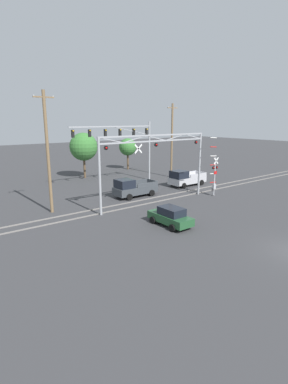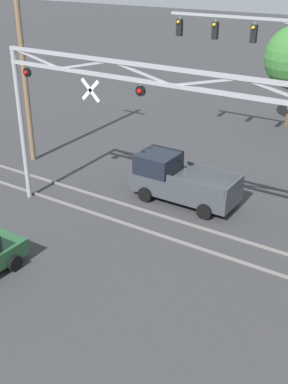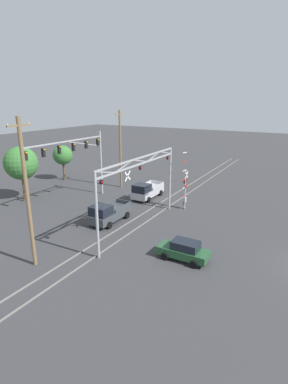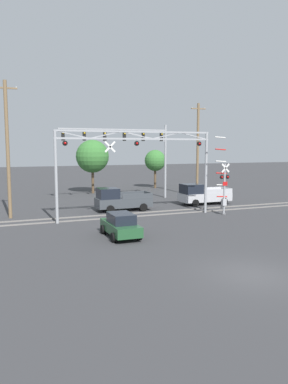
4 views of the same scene
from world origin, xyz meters
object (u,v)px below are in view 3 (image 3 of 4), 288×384
crossing_gantry (140,179)px  sedan_waiting (184,250)px  utility_pole_right (120,149)px  pickup_truck_lead (108,213)px  pickup_truck_following (147,191)px  utility_pole_left (27,194)px  background_tree_beyond_span (63,155)px  traffic_signal_span (82,153)px  crossing_signal_mast (185,190)px  background_tree_far_left_verge (21,163)px

crossing_gantry → sedan_waiting: (-3.23, -5.80, -4.16)m
crossing_gantry → utility_pole_right: (11.00, 9.71, 0.48)m
crossing_gantry → pickup_truck_lead: size_ratio=2.63×
pickup_truck_lead → pickup_truck_following: size_ratio=0.95×
utility_pole_left → crossing_gantry: bearing=-20.1°
pickup_truck_following → background_tree_beyond_span: (1.61, 15.46, 2.82)m
traffic_signal_span → pickup_truck_lead: size_ratio=2.42×
crossing_gantry → utility_pole_left: (-9.47, 3.46, 0.59)m
crossing_signal_mast → pickup_truck_following: bearing=78.1°
crossing_gantry → background_tree_beyond_span: bearing=63.0°
crossing_signal_mast → utility_pole_left: (-16.66, 4.91, 3.27)m
utility_pole_left → utility_pole_right: size_ratio=1.02×
sedan_waiting → utility_pole_left: utility_pole_left is taller
crossing_gantry → traffic_signal_span: size_ratio=1.09×
pickup_truck_lead → background_tree_far_left_verge: (0.79, 13.35, 3.54)m
pickup_truck_lead → sedan_waiting: 9.83m
pickup_truck_lead → utility_pole_right: utility_pole_right is taller
pickup_truck_lead → background_tree_far_left_verge: size_ratio=0.75×
sedan_waiting → background_tree_far_left_verge: size_ratio=0.60×
background_tree_far_left_verge → utility_pole_right: bearing=-34.6°
crossing_signal_mast → pickup_truck_following: crossing_signal_mast is taller
pickup_truck_lead → utility_pole_left: utility_pole_left is taller
traffic_signal_span → background_tree_far_left_verge: (-3.14, 6.87, -1.31)m
crossing_signal_mast → utility_pole_left: bearing=163.6°
traffic_signal_span → utility_pole_left: bearing=-153.4°
sedan_waiting → background_tree_far_left_verge: background_tree_far_left_verge is taller
pickup_truck_lead → background_tree_beyond_span: background_tree_beyond_span is taller
utility_pole_right → background_tree_beyond_span: bearing=96.1°
crossing_gantry → background_tree_beyond_span: size_ratio=2.44×
crossing_gantry → background_tree_beyond_span: crossing_gantry is taller
traffic_signal_span → background_tree_far_left_verge: bearing=114.6°
pickup_truck_following → utility_pole_left: utility_pole_left is taller
pickup_truck_lead → utility_pole_left: size_ratio=0.46×
utility_pole_right → pickup_truck_following: bearing=-115.2°
utility_pole_left → background_tree_beyond_span: size_ratio=2.04×
pickup_truck_lead → sedan_waiting: (-2.98, -9.37, -0.20)m
utility_pole_left → utility_pole_right: (20.48, 6.25, -0.11)m
background_tree_beyond_span → pickup_truck_lead: bearing=-122.6°
pickup_truck_following → utility_pole_right: 7.64m
crossing_signal_mast → sedan_waiting: 11.39m
traffic_signal_span → pickup_truck_lead: 9.00m
traffic_signal_span → sedan_waiting: size_ratio=3.03×
sedan_waiting → background_tree_far_left_verge: 23.34m
pickup_truck_following → background_tree_beyond_span: bearing=84.1°
crossing_signal_mast → background_tree_far_left_verge: background_tree_far_left_verge is taller
sedan_waiting → background_tree_beyond_span: background_tree_beyond_span is taller
utility_pole_left → background_tree_beyond_span: bearing=39.6°
utility_pole_left → utility_pole_right: bearing=17.0°
background_tree_far_left_verge → sedan_waiting: bearing=-99.4°
traffic_signal_span → utility_pole_right: (7.33, -0.35, -0.42)m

